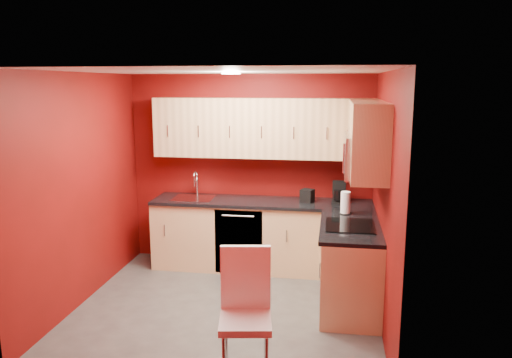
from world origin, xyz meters
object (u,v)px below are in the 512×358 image
(microwave, at_px, (364,155))
(dining_chair, at_px, (245,315))
(paper_towel, at_px, (345,203))
(coffee_maker, at_px, (339,193))
(sink, at_px, (194,195))
(napkin_holder, at_px, (307,196))

(microwave, height_order, dining_chair, microwave)
(paper_towel, bearing_deg, coffee_maker, 98.27)
(sink, relative_size, paper_towel, 2.02)
(coffee_maker, height_order, dining_chair, coffee_maker)
(microwave, bearing_deg, paper_towel, 107.08)
(napkin_holder, distance_m, paper_towel, 0.69)
(paper_towel, bearing_deg, microwave, -72.92)
(coffee_maker, relative_size, dining_chair, 0.26)
(coffee_maker, bearing_deg, sink, -176.84)
(dining_chair, bearing_deg, napkin_holder, 72.23)
(microwave, xyz_separation_m, coffee_maker, (-0.23, 1.00, -0.61))
(napkin_holder, xyz_separation_m, dining_chair, (-0.36, -2.42, -0.47))
(sink, height_order, napkin_holder, sink)
(napkin_holder, bearing_deg, dining_chair, -98.46)
(microwave, distance_m, napkin_holder, 1.37)
(coffee_maker, distance_m, napkin_holder, 0.40)
(coffee_maker, xyz_separation_m, dining_chair, (-0.75, -2.40, -0.52))
(napkin_holder, relative_size, paper_towel, 0.62)
(microwave, height_order, coffee_maker, microwave)
(dining_chair, bearing_deg, sink, 105.59)
(napkin_holder, distance_m, dining_chair, 2.49)
(sink, bearing_deg, paper_towel, -14.46)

